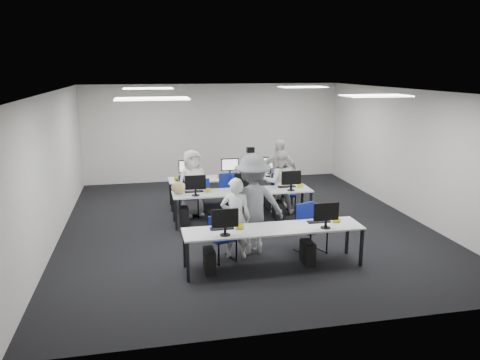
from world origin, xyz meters
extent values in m
plane|color=black|center=(0.00, 0.00, 0.00)|extent=(9.00, 9.00, 0.00)
plane|color=white|center=(0.00, 0.00, 3.00)|extent=(9.00, 9.00, 0.00)
cube|color=beige|center=(0.00, 4.50, 1.50)|extent=(8.00, 0.02, 3.00)
cube|color=beige|center=(0.00, -4.50, 1.50)|extent=(8.00, 0.02, 3.00)
cube|color=beige|center=(-4.00, 0.00, 1.50)|extent=(0.02, 9.00, 3.00)
cube|color=beige|center=(4.00, 0.00, 1.50)|extent=(0.02, 9.00, 3.00)
cube|color=white|center=(-2.00, -2.00, 2.98)|extent=(1.20, 0.60, 0.02)
cube|color=white|center=(2.00, -2.00, 2.98)|extent=(1.20, 0.60, 0.02)
cube|color=white|center=(-2.00, 2.00, 2.98)|extent=(1.20, 0.60, 0.02)
cube|color=white|center=(2.00, 2.00, 2.98)|extent=(1.20, 0.60, 0.02)
cube|color=silver|center=(0.00, -2.40, 0.71)|extent=(3.20, 0.70, 0.03)
cube|color=black|center=(-1.55, -2.70, 0.35)|extent=(0.05, 0.05, 0.70)
cube|color=black|center=(-1.55, -2.10, 0.35)|extent=(0.05, 0.05, 0.70)
cube|color=black|center=(1.55, -2.70, 0.35)|extent=(0.05, 0.05, 0.70)
cube|color=black|center=(1.55, -2.10, 0.35)|extent=(0.05, 0.05, 0.70)
cube|color=silver|center=(0.00, 0.20, 0.71)|extent=(3.20, 0.70, 0.03)
cube|color=black|center=(-1.55, -0.10, 0.35)|extent=(0.05, 0.05, 0.70)
cube|color=black|center=(-1.55, 0.50, 0.35)|extent=(0.05, 0.05, 0.70)
cube|color=black|center=(1.55, -0.10, 0.35)|extent=(0.05, 0.05, 0.70)
cube|color=black|center=(1.55, 0.50, 0.35)|extent=(0.05, 0.05, 0.70)
cube|color=silver|center=(0.00, 1.60, 0.71)|extent=(3.20, 0.70, 0.03)
cube|color=black|center=(-1.55, 1.30, 0.35)|extent=(0.05, 0.05, 0.70)
cube|color=black|center=(-1.55, 1.90, 0.35)|extent=(0.05, 0.05, 0.70)
cube|color=black|center=(1.55, 1.30, 0.35)|extent=(0.05, 0.05, 0.70)
cube|color=black|center=(1.55, 1.90, 0.35)|extent=(0.05, 0.05, 0.70)
cube|color=#0C3FA0|center=(-0.90, -2.58, 1.03)|extent=(0.46, 0.04, 0.32)
cube|color=black|center=(-0.90, -2.26, 0.74)|extent=(0.42, 0.14, 0.02)
ellipsoid|color=black|center=(-0.60, -2.26, 0.75)|extent=(0.07, 0.10, 0.04)
cube|color=black|center=(-1.15, -2.40, 0.21)|extent=(0.18, 0.40, 0.42)
cube|color=white|center=(0.90, -2.58, 1.03)|extent=(0.46, 0.04, 0.32)
cube|color=black|center=(0.90, -2.26, 0.74)|extent=(0.42, 0.14, 0.02)
ellipsoid|color=black|center=(1.20, -2.26, 0.75)|extent=(0.07, 0.10, 0.04)
cube|color=black|center=(0.65, -2.40, 0.21)|extent=(0.18, 0.40, 0.42)
cube|color=white|center=(-1.10, 0.02, 1.03)|extent=(0.46, 0.04, 0.32)
cube|color=black|center=(-1.10, 0.34, 0.74)|extent=(0.42, 0.14, 0.02)
ellipsoid|color=black|center=(-0.80, 0.34, 0.75)|extent=(0.07, 0.10, 0.04)
cube|color=black|center=(-1.35, 0.20, 0.21)|extent=(0.18, 0.40, 0.42)
cube|color=white|center=(0.00, 0.02, 1.03)|extent=(0.46, 0.04, 0.32)
cube|color=black|center=(0.00, 0.34, 0.74)|extent=(0.42, 0.14, 0.02)
ellipsoid|color=black|center=(0.30, 0.34, 0.75)|extent=(0.07, 0.10, 0.04)
cube|color=black|center=(-0.25, 0.20, 0.21)|extent=(0.18, 0.40, 0.42)
cube|color=white|center=(1.10, 0.02, 1.03)|extent=(0.46, 0.04, 0.32)
cube|color=black|center=(1.10, 0.34, 0.74)|extent=(0.42, 0.14, 0.02)
ellipsoid|color=black|center=(1.40, 0.34, 0.75)|extent=(0.07, 0.10, 0.04)
cube|color=black|center=(0.85, 0.20, 0.21)|extent=(0.18, 0.40, 0.42)
cube|color=white|center=(-1.10, 1.78, 1.03)|extent=(0.46, 0.04, 0.32)
cube|color=black|center=(-1.10, 1.46, 0.74)|extent=(0.42, 0.14, 0.02)
ellipsoid|color=black|center=(-1.40, 1.46, 0.75)|extent=(0.07, 0.10, 0.04)
cube|color=black|center=(-0.85, 1.60, 0.21)|extent=(0.18, 0.40, 0.42)
cube|color=white|center=(0.00, 1.78, 1.03)|extent=(0.46, 0.04, 0.32)
cube|color=black|center=(0.00, 1.46, 0.74)|extent=(0.42, 0.14, 0.02)
ellipsoid|color=black|center=(-0.30, 1.46, 0.75)|extent=(0.07, 0.10, 0.04)
cube|color=black|center=(0.25, 1.60, 0.21)|extent=(0.18, 0.40, 0.42)
cube|color=white|center=(1.10, 1.78, 1.03)|extent=(0.46, 0.04, 0.32)
cube|color=black|center=(1.10, 1.46, 0.74)|extent=(0.42, 0.14, 0.02)
ellipsoid|color=black|center=(0.80, 1.46, 0.75)|extent=(0.07, 0.10, 0.04)
cube|color=black|center=(1.35, 1.60, 0.21)|extent=(0.18, 0.40, 0.42)
cube|color=navy|center=(-0.84, -1.92, 0.42)|extent=(0.50, 0.49, 0.05)
cube|color=navy|center=(-0.90, -1.75, 0.66)|extent=(0.38, 0.17, 0.33)
cube|color=navy|center=(0.90, -1.89, 0.48)|extent=(0.58, 0.57, 0.06)
cube|color=navy|center=(0.82, -1.69, 0.75)|extent=(0.43, 0.20, 0.38)
cube|color=navy|center=(-1.18, 0.83, 0.49)|extent=(0.51, 0.49, 0.06)
cube|color=navy|center=(-1.16, 1.04, 0.77)|extent=(0.45, 0.09, 0.39)
cube|color=navy|center=(-0.17, 0.75, 0.50)|extent=(0.52, 0.50, 0.07)
cube|color=navy|center=(-0.19, 0.97, 0.79)|extent=(0.46, 0.10, 0.39)
cube|color=navy|center=(1.22, 0.75, 0.43)|extent=(0.46, 0.45, 0.06)
cube|color=navy|center=(1.25, 0.94, 0.68)|extent=(0.40, 0.10, 0.34)
cube|color=navy|center=(-0.93, 1.02, 0.46)|extent=(0.53, 0.52, 0.06)
cube|color=navy|center=(-0.88, 0.83, 0.72)|extent=(0.42, 0.15, 0.36)
cube|color=navy|center=(0.14, 1.05, 0.49)|extent=(0.57, 0.56, 0.06)
cube|color=navy|center=(0.08, 0.84, 0.77)|extent=(0.45, 0.17, 0.39)
cube|color=navy|center=(1.04, 1.04, 0.50)|extent=(0.54, 0.52, 0.06)
cube|color=navy|center=(1.07, 0.82, 0.78)|extent=(0.46, 0.12, 0.39)
ellipsoid|color=tan|center=(-1.45, 0.24, 0.87)|extent=(0.38, 0.28, 0.28)
imported|color=#BAB7AF|center=(-0.57, -1.83, 0.77)|extent=(0.64, 0.50, 1.54)
imported|color=#BAB7AF|center=(1.03, 0.67, 0.78)|extent=(0.86, 0.73, 1.55)
imported|color=#BAB7AF|center=(-1.07, 0.88, 0.80)|extent=(0.91, 0.74, 1.60)
imported|color=#BAB7AF|center=(1.13, 1.12, 0.87)|extent=(1.09, 0.63, 1.75)
imported|color=slate|center=(-0.21, -1.66, 0.96)|extent=(1.26, 0.76, 1.91)
cube|color=black|center=(-0.21, -1.48, 1.98)|extent=(0.15, 0.19, 0.10)
camera|label=1|loc=(-2.18, -9.92, 3.48)|focal=35.00mm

